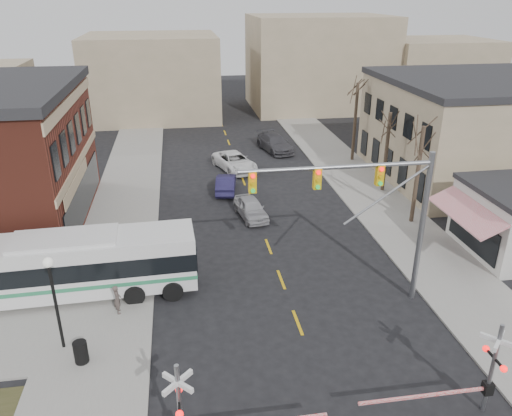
{
  "coord_description": "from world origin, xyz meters",
  "views": [
    {
      "loc": [
        -5.13,
        -17.52,
        14.87
      ],
      "look_at": [
        -1.08,
        8.25,
        3.5
      ],
      "focal_mm": 35.0,
      "sensor_mm": 36.0,
      "label": 1
    }
  ],
  "objects": [
    {
      "name": "car_a",
      "position": [
        -0.45,
        14.65,
        0.71
      ],
      "size": [
        2.35,
        4.36,
        1.41
      ],
      "primitive_type": "imported",
      "rotation": [
        0.0,
        0.0,
        0.17
      ],
      "color": "#9E9EA2",
      "rests_on": "ground"
    },
    {
      "name": "sidewalk_west",
      "position": [
        -9.5,
        20.0,
        0.06
      ],
      "size": [
        5.0,
        60.0,
        0.12
      ],
      "primitive_type": "cube",
      "color": "gray",
      "rests_on": "ground"
    },
    {
      "name": "tree_east_c",
      "position": [
        11.0,
        26.0,
        3.72
      ],
      "size": [
        0.28,
        0.28,
        7.2
      ],
      "color": "#382B21",
      "rests_on": "sidewalk_east"
    },
    {
      "name": "trash_bin",
      "position": [
        -9.91,
        0.6,
        0.62
      ],
      "size": [
        0.6,
        0.6,
        1.01
      ],
      "primitive_type": "cylinder",
      "color": "black",
      "rests_on": "sidewalk_west"
    },
    {
      "name": "car_b",
      "position": [
        -1.71,
        19.85,
        0.69
      ],
      "size": [
        2.07,
        4.39,
        1.39
      ],
      "primitive_type": "imported",
      "rotation": [
        0.0,
        0.0,
        2.99
      ],
      "color": "#1D193F",
      "rests_on": "ground"
    },
    {
      "name": "ground",
      "position": [
        0.0,
        0.0,
        0.0
      ],
      "size": [
        160.0,
        160.0,
        0.0
      ],
      "primitive_type": "plane",
      "color": "black",
      "rests_on": "ground"
    },
    {
      "name": "car_d",
      "position": [
        4.31,
        30.25,
        0.81
      ],
      "size": [
        3.48,
        5.95,
        1.62
      ],
      "primitive_type": "imported",
      "rotation": [
        0.0,
        0.0,
        0.23
      ],
      "color": "#3D3C41",
      "rests_on": "ground"
    },
    {
      "name": "rr_crossing_west",
      "position": [
        -5.26,
        -4.82,
        1.97
      ],
      "size": [
        5.6,
        1.36,
        4.0
      ],
      "color": "gray",
      "rests_on": "ground"
    },
    {
      "name": "sidewalk_east",
      "position": [
        9.5,
        20.0,
        0.06
      ],
      "size": [
        5.0,
        60.0,
        0.12
      ],
      "primitive_type": "cube",
      "color": "gray",
      "rests_on": "ground"
    },
    {
      "name": "car_c",
      "position": [
        -0.38,
        25.05,
        0.77
      ],
      "size": [
        4.11,
        6.04,
        1.53
      ],
      "primitive_type": "imported",
      "rotation": [
        0.0,
        0.0,
        0.31
      ],
      "color": "white",
      "rests_on": "ground"
    },
    {
      "name": "tree_east_a",
      "position": [
        10.5,
        12.0,
        3.5
      ],
      "size": [
        0.28,
        0.28,
        6.75
      ],
      "color": "#382B21",
      "rests_on": "sidewalk_east"
    },
    {
      "name": "rr_crossing_east",
      "position": [
        5.36,
        -4.51,
        1.97
      ],
      "size": [
        5.6,
        1.36,
        4.0
      ],
      "color": "gray",
      "rests_on": "ground"
    },
    {
      "name": "street_lamp",
      "position": [
        -10.9,
        1.76,
        3.37
      ],
      "size": [
        0.44,
        0.44,
        4.57
      ],
      "color": "black",
      "rests_on": "sidewalk_west"
    },
    {
      "name": "transit_bus",
      "position": [
        -11.21,
        6.11,
        1.88
      ],
      "size": [
        13.09,
        3.31,
        3.35
      ],
      "color": "silver",
      "rests_on": "ground"
    },
    {
      "name": "pedestrian_far",
      "position": [
        -11.5,
        6.73,
        0.89
      ],
      "size": [
        0.88,
        0.94,
        1.53
      ],
      "primitive_type": "imported",
      "rotation": [
        0.0,
        0.0,
        1.03
      ],
      "color": "#394763",
      "rests_on": "sidewalk_west"
    },
    {
      "name": "tan_building",
      "position": [
        22.0,
        20.0,
        4.26
      ],
      "size": [
        20.3,
        15.3,
        8.5
      ],
      "color": "gray",
      "rests_on": "ground"
    },
    {
      "name": "tree_east_b",
      "position": [
        10.8,
        18.0,
        3.27
      ],
      "size": [
        0.28,
        0.28,
        6.3
      ],
      "color": "#382B21",
      "rests_on": "sidewalk_east"
    },
    {
      "name": "pedestrian_near",
      "position": [
        -8.68,
        4.07,
        0.89
      ],
      "size": [
        0.48,
        0.63,
        1.54
      ],
      "primitive_type": "imported",
      "rotation": [
        0.0,
        0.0,
        1.78
      ],
      "color": "#504440",
      "rests_on": "sidewalk_west"
    },
    {
      "name": "traffic_signal_mast",
      "position": [
        3.86,
        3.22,
        5.7
      ],
      "size": [
        9.31,
        0.3,
        8.0
      ],
      "color": "gray",
      "rests_on": "ground"
    }
  ]
}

